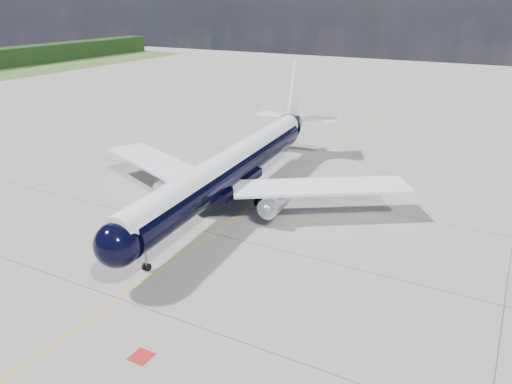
{
  "coord_description": "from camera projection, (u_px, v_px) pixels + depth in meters",
  "views": [
    {
      "loc": [
        28.51,
        -32.29,
        24.74
      ],
      "look_at": [
        3.14,
        14.6,
        4.0
      ],
      "focal_mm": 35.0,
      "sensor_mm": 36.0,
      "label": 1
    }
  ],
  "objects": [
    {
      "name": "ground",
      "position": [
        287.0,
        180.0,
        72.67
      ],
      "size": [
        320.0,
        320.0,
        0.0
      ],
      "primitive_type": "plane",
      "color": "gray",
      "rests_on": "ground"
    },
    {
      "name": "main_airliner",
      "position": [
        234.0,
        166.0,
        63.6
      ],
      "size": [
        44.04,
        53.8,
        15.54
      ],
      "rotation": [
        0.0,
        0.0,
        0.09
      ],
      "color": "black",
      "rests_on": "ground"
    },
    {
      "name": "red_marking",
      "position": [
        141.0,
        357.0,
        36.87
      ],
      "size": [
        1.6,
        1.6,
        0.01
      ],
      "primitive_type": "cube",
      "color": "maroon",
      "rests_on": "ground"
    },
    {
      "name": "taxiway_centerline",
      "position": [
        272.0,
        191.0,
        68.57
      ],
      "size": [
        0.16,
        160.0,
        0.01
      ],
      "primitive_type": "cube",
      "color": "#DB9F0B",
      "rests_on": "ground"
    }
  ]
}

